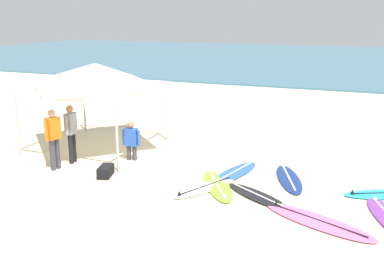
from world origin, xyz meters
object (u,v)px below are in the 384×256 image
surfboard_pink (317,221)px  person_orange (53,135)px  surfboard_navy (289,179)px  surfboard_lime (217,185)px  surfboard_blue (235,173)px  gear_bag_near_tent (106,171)px  person_grey (71,130)px  surfboard_black (258,196)px  person_blue (131,139)px  canopy_tent (95,75)px  surfboard_white (205,187)px

surfboard_pink → person_orange: person_orange is taller
surfboard_navy → person_orange: 6.46m
surfboard_pink → surfboard_lime: same height
surfboard_blue → surfboard_pink: same height
surfboard_lime → surfboard_pink: bearing=-23.5°
person_orange → gear_bag_near_tent: 1.80m
surfboard_navy → surfboard_blue: size_ratio=0.98×
surfboard_lime → gear_bag_near_tent: gear_bag_near_tent is taller
surfboard_pink → gear_bag_near_tent: gear_bag_near_tent is taller
surfboard_pink → person_grey: bearing=169.1°
surfboard_navy → person_orange: person_orange is taller
surfboard_black → surfboard_pink: size_ratio=0.74×
surfboard_navy → person_blue: person_blue is taller
person_grey → surfboard_blue: bearing=9.5°
person_blue → canopy_tent: bearing=158.1°
surfboard_blue → person_blue: 3.23m
surfboard_pink → person_orange: 7.24m
person_blue → person_orange: bearing=-137.5°
surfboard_navy → surfboard_pink: bearing=-67.2°
person_blue → gear_bag_near_tent: (-0.01, -1.43, -0.52)m
surfboard_blue → surfboard_pink: bearing=-42.0°
person_blue → surfboard_black: bearing=-18.3°
surfboard_navy → surfboard_lime: 1.95m
gear_bag_near_tent → surfboard_blue: bearing=23.7°
person_blue → gear_bag_near_tent: size_ratio=2.00×
surfboard_navy → gear_bag_near_tent: bearing=-162.4°
surfboard_white → surfboard_pink: (2.79, -0.88, -0.00)m
canopy_tent → person_blue: bearing=-21.9°
surfboard_navy → surfboard_pink: size_ratio=0.84×
surfboard_blue → canopy_tent: bearing=172.1°
person_grey → surfboard_pink: bearing=-10.9°
surfboard_pink → person_grey: size_ratio=1.49×
canopy_tent → gear_bag_near_tent: size_ratio=5.77×
surfboard_pink → gear_bag_near_tent: 5.60m
surfboard_navy → gear_bag_near_tent: gear_bag_near_tent is taller
canopy_tent → surfboard_pink: (7.05, -2.78, -2.35)m
canopy_tent → surfboard_white: size_ratio=1.68×
surfboard_lime → surfboard_navy: bearing=34.7°
surfboard_pink → person_orange: bearing=174.3°
surfboard_white → surfboard_navy: (1.86, 1.33, -0.00)m
person_orange → gear_bag_near_tent: bearing=1.2°
surfboard_pink → surfboard_lime: (-2.54, 1.10, 0.00)m
surfboard_white → gear_bag_near_tent: gear_bag_near_tent is taller
person_grey → surfboard_black: bearing=-5.5°
person_grey → gear_bag_near_tent: size_ratio=2.85×
surfboard_white → surfboard_pink: same height
surfboard_blue → person_blue: person_blue is taller
person_blue → surfboard_blue: bearing=-0.7°
surfboard_white → surfboard_black: (1.35, -0.06, 0.00)m
surfboard_white → surfboard_lime: (0.25, 0.22, -0.00)m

